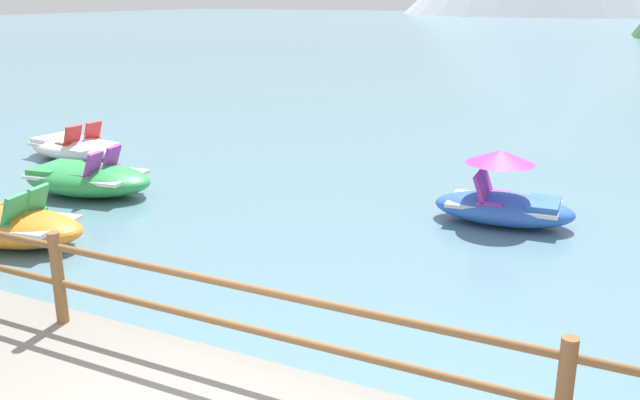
% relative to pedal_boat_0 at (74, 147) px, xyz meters
% --- Properties ---
extents(ground_plane, '(200.00, 200.00, 0.00)m').
position_rel_pedal_boat_0_xyz_m(ground_plane, '(8.99, 31.81, -0.25)').
color(ground_plane, slate).
extents(dock_railing, '(23.92, 0.12, 0.95)m').
position_rel_pedal_boat_0_xyz_m(dock_railing, '(8.99, -6.64, 0.73)').
color(dock_railing, brown).
rests_on(dock_railing, promenade_dock).
extents(pedal_boat_0, '(2.45, 1.59, 0.82)m').
position_rel_pedal_boat_0_xyz_m(pedal_boat_0, '(0.00, 0.00, 0.00)').
color(pedal_boat_0, white).
rests_on(pedal_boat_0, ground).
extents(pedal_boat_2, '(2.28, 1.27, 1.20)m').
position_rel_pedal_boat_0_xyz_m(pedal_boat_2, '(9.68, -0.36, 0.14)').
color(pedal_boat_2, blue).
rests_on(pedal_boat_2, ground).
extents(pedal_boat_3, '(2.69, 1.74, 0.88)m').
position_rel_pedal_boat_0_xyz_m(pedal_boat_3, '(2.43, -2.07, 0.04)').
color(pedal_boat_3, green).
rests_on(pedal_boat_3, ground).
extents(pedal_boat_6, '(2.60, 1.56, 0.86)m').
position_rel_pedal_boat_0_xyz_m(pedal_boat_6, '(3.30, -4.56, 0.03)').
color(pedal_boat_6, orange).
rests_on(pedal_boat_6, ground).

